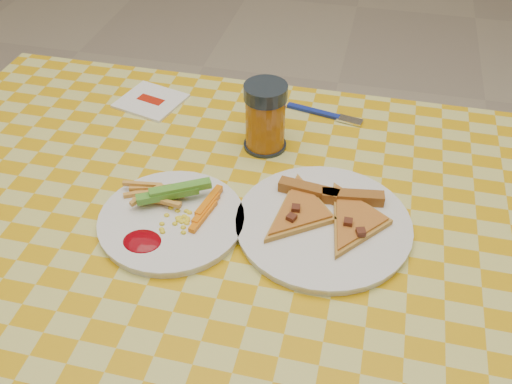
% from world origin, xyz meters
% --- Properties ---
extents(table, '(1.28, 0.88, 0.76)m').
position_xyz_m(table, '(0.00, 0.00, 0.68)').
color(table, silver).
rests_on(table, ground).
extents(plate_left, '(0.28, 0.28, 0.01)m').
position_xyz_m(plate_left, '(-0.11, -0.02, 0.76)').
color(plate_left, silver).
rests_on(plate_left, table).
extents(plate_right, '(0.34, 0.34, 0.01)m').
position_xyz_m(plate_right, '(0.12, 0.03, 0.76)').
color(plate_right, silver).
rests_on(plate_right, table).
extents(fries_veggies, '(0.18, 0.16, 0.04)m').
position_xyz_m(fries_veggies, '(-0.12, -0.00, 0.78)').
color(fries_veggies, gold).
rests_on(fries_veggies, plate_left).
extents(pizza_slices, '(0.23, 0.20, 0.02)m').
position_xyz_m(pizza_slices, '(0.13, 0.04, 0.78)').
color(pizza_slices, '#B67B38').
rests_on(pizza_slices, plate_right).
extents(drink_glass, '(0.08, 0.08, 0.13)m').
position_xyz_m(drink_glass, '(-0.01, 0.22, 0.82)').
color(drink_glass, black).
rests_on(drink_glass, table).
extents(napkin, '(0.14, 0.14, 0.01)m').
position_xyz_m(napkin, '(-0.27, 0.31, 0.76)').
color(napkin, white).
rests_on(napkin, table).
extents(fork, '(0.16, 0.05, 0.01)m').
position_xyz_m(fork, '(0.08, 0.34, 0.76)').
color(fork, navy).
rests_on(fork, table).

